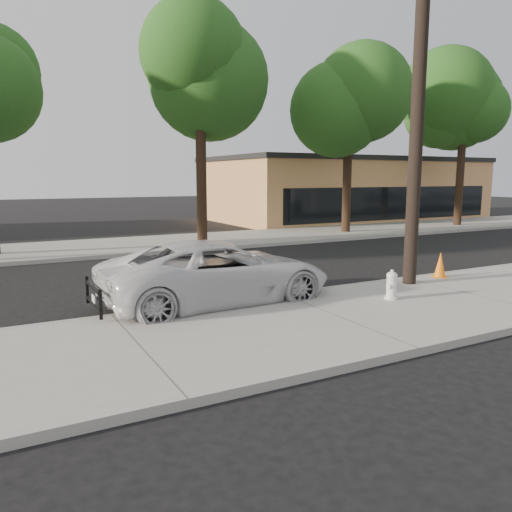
% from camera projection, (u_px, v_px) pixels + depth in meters
% --- Properties ---
extents(ground, '(120.00, 120.00, 0.00)m').
position_uv_depth(ground, '(242.00, 283.00, 13.85)').
color(ground, black).
rests_on(ground, ground).
extents(near_sidewalk, '(90.00, 4.40, 0.15)m').
position_uv_depth(near_sidewalk, '(336.00, 319.00, 10.10)').
color(near_sidewalk, gray).
rests_on(near_sidewalk, ground).
extents(far_sidewalk, '(90.00, 5.00, 0.15)m').
position_uv_depth(far_sidewalk, '(153.00, 244.00, 21.24)').
color(far_sidewalk, gray).
rests_on(far_sidewalk, ground).
extents(curb_near, '(90.00, 0.12, 0.16)m').
position_uv_depth(curb_near, '(280.00, 296.00, 12.01)').
color(curb_near, '#9E9B93').
rests_on(curb_near, ground).
extents(building_main, '(18.00, 10.00, 4.00)m').
position_uv_depth(building_main, '(344.00, 190.00, 34.92)').
color(building_main, '#C07B50').
rests_on(building_main, ground).
extents(utility_pole, '(1.40, 0.34, 9.00)m').
position_uv_depth(utility_pole, '(418.00, 105.00, 12.44)').
color(utility_pole, black).
rests_on(utility_pole, near_sidewalk).
extents(tree_c, '(4.96, 4.80, 9.55)m').
position_uv_depth(tree_c, '(206.00, 78.00, 20.45)').
color(tree_c, black).
rests_on(tree_c, far_sidewalk).
extents(tree_d, '(4.50, 4.35, 8.75)m').
position_uv_depth(tree_d, '(354.00, 106.00, 24.52)').
color(tree_d, black).
rests_on(tree_d, far_sidewalk).
extents(tree_e, '(4.80, 4.65, 9.25)m').
position_uv_depth(tree_e, '(469.00, 109.00, 28.02)').
color(tree_e, black).
rests_on(tree_e, far_sidewalk).
extents(police_cruiser, '(5.46, 2.68, 1.49)m').
position_uv_depth(police_cruiser, '(218.00, 273.00, 11.47)').
color(police_cruiser, silver).
rests_on(police_cruiser, ground).
extents(fire_hydrant, '(0.35, 0.31, 0.64)m').
position_uv_depth(fire_hydrant, '(391.00, 286.00, 11.40)').
color(fire_hydrant, silver).
rests_on(fire_hydrant, near_sidewalk).
extents(traffic_cone, '(0.48, 0.48, 0.70)m').
position_uv_depth(traffic_cone, '(440.00, 265.00, 13.91)').
color(traffic_cone, orange).
rests_on(traffic_cone, near_sidewalk).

